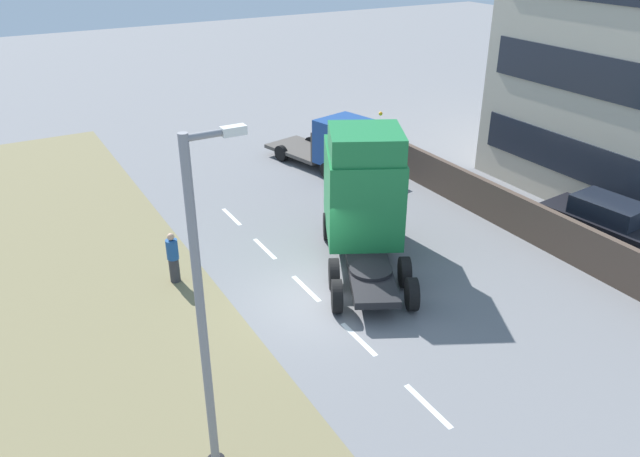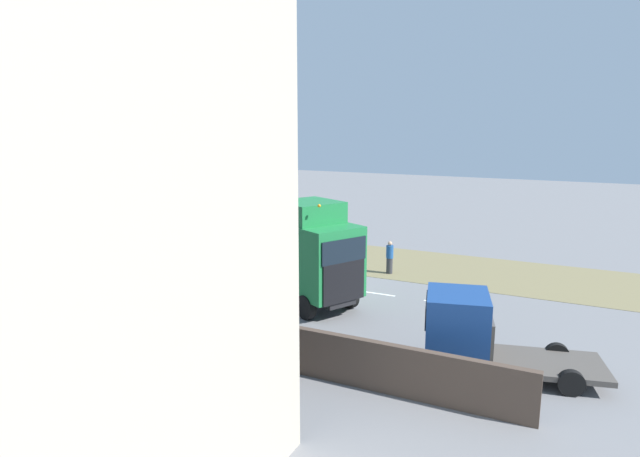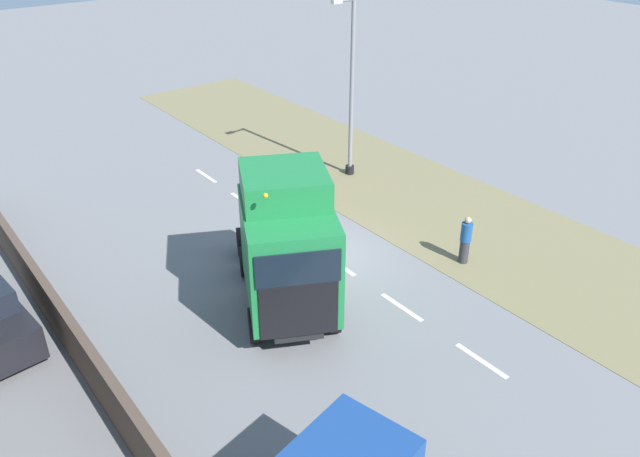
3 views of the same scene
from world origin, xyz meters
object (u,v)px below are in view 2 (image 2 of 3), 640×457
(parked_car, at_px, (108,329))
(lamp_post, at_px, (273,197))
(lorry_cab, at_px, (313,255))
(pedestrian, at_px, (390,258))
(flatbed_truck, at_px, (471,331))

(parked_car, height_order, lamp_post, lamp_post)
(lorry_cab, height_order, pedestrian, lorry_cab)
(parked_car, height_order, pedestrian, parked_car)
(parked_car, xyz_separation_m, pedestrian, (-14.34, 5.51, -0.08))
(flatbed_truck, xyz_separation_m, parked_car, (4.31, -11.69, -0.43))
(lorry_cab, bearing_deg, pedestrian, -164.53)
(lamp_post, bearing_deg, pedestrian, 78.36)
(lamp_post, height_order, pedestrian, lamp_post)
(parked_car, relative_size, lamp_post, 0.58)
(flatbed_truck, bearing_deg, parked_car, 96.67)
(parked_car, bearing_deg, flatbed_truck, 104.39)
(flatbed_truck, height_order, pedestrian, flatbed_truck)
(lorry_cab, bearing_deg, parked_car, -1.14)
(lorry_cab, height_order, parked_car, lorry_cab)
(flatbed_truck, relative_size, parked_car, 1.33)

